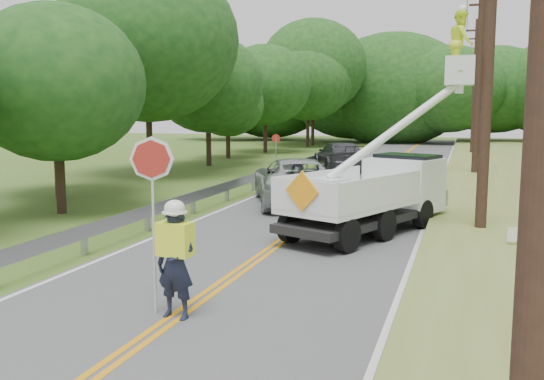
% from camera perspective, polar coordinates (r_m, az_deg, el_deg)
% --- Properties ---
extents(ground, '(140.00, 140.00, 0.00)m').
position_cam_1_polar(ground, '(9.74, -11.32, -13.39)').
color(ground, '#465B1B').
rests_on(ground, ground).
extents(road, '(7.20, 96.00, 0.03)m').
position_cam_1_polar(road, '(22.62, 6.29, -1.14)').
color(road, '#525255').
rests_on(road, ground).
extents(guardrail, '(0.18, 48.00, 0.77)m').
position_cam_1_polar(guardrail, '(24.51, -2.48, 0.87)').
color(guardrail, '#94989B').
rests_on(guardrail, ground).
extents(utility_poles, '(1.60, 43.30, 10.00)m').
position_cam_1_polar(utility_poles, '(24.97, 19.49, 11.40)').
color(utility_poles, black).
rests_on(utility_poles, ground).
extents(tall_grass_verge, '(7.00, 96.00, 0.30)m').
position_cam_1_polar(tall_grass_verge, '(22.29, 24.47, -1.57)').
color(tall_grass_verge, olive).
rests_on(tall_grass_verge, ground).
extents(treeline_left, '(11.39, 53.16, 12.01)m').
position_cam_1_polar(treeline_left, '(42.16, -2.51, 11.35)').
color(treeline_left, '#332319').
rests_on(treeline_left, ground).
extents(treeline_horizon, '(57.66, 15.29, 12.22)m').
position_cam_1_polar(treeline_horizon, '(64.05, 15.62, 9.27)').
color(treeline_horizon, '#144116').
rests_on(treeline_horizon, ground).
extents(flagger, '(1.16, 0.50, 3.02)m').
position_cam_1_polar(flagger, '(10.02, -9.29, -6.16)').
color(flagger, '#191E33').
rests_on(flagger, road).
extents(bucket_truck, '(4.79, 6.33, 6.06)m').
position_cam_1_polar(bucket_truck, '(17.42, 11.13, 0.83)').
color(bucket_truck, black).
rests_on(bucket_truck, road).
extents(suv_silver, '(4.94, 6.71, 1.69)m').
position_cam_1_polar(suv_silver, '(22.02, 2.27, 0.91)').
color(suv_silver, '#B8BCBF').
rests_on(suv_silver, road).
extents(suv_darkgrey, '(4.32, 5.98, 1.61)m').
position_cam_1_polar(suv_darkgrey, '(34.37, 6.51, 3.25)').
color(suv_darkgrey, '#3D3E45').
rests_on(suv_darkgrey, road).
extents(stop_sign_permanent, '(0.46, 0.12, 2.20)m').
position_cam_1_polar(stop_sign_permanent, '(31.43, 0.37, 3.99)').
color(stop_sign_permanent, '#94989B').
rests_on(stop_sign_permanent, ground).
extents(yard_sign, '(0.50, 0.11, 0.72)m').
position_cam_1_polar(yard_sign, '(15.24, 22.55, -4.08)').
color(yard_sign, white).
rests_on(yard_sign, ground).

